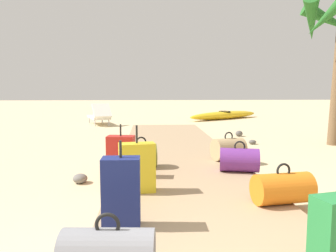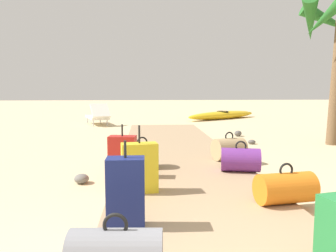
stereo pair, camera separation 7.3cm
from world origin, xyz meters
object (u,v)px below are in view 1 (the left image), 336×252
at_px(duffel_bag_olive, 141,155).
at_px(duffel_bag_tan, 228,149).
at_px(duffel_bag_orange, 283,188).
at_px(suitcase_navy, 121,192).
at_px(lounge_chair, 99,116).
at_px(kayak, 224,115).
at_px(suitcase_red, 121,156).
at_px(duffel_bag_purple, 239,160).
at_px(suitcase_yellow, 137,168).

bearing_deg(duffel_bag_olive, duffel_bag_tan, 17.52).
distance_m(duffel_bag_orange, duffel_bag_olive, 2.35).
distance_m(suitcase_navy, duffel_bag_olive, 2.29).
height_order(lounge_chair, kayak, lounge_chair).
xyz_separation_m(suitcase_red, duffel_bag_purple, (1.73, 0.19, -0.11)).
bearing_deg(suitcase_navy, duffel_bag_orange, 17.13).
relative_size(suitcase_red, duffel_bag_orange, 1.11).
distance_m(lounge_chair, kayak, 5.30).
bearing_deg(suitcase_navy, suitcase_yellow, 84.01).
bearing_deg(duffel_bag_tan, duffel_bag_orange, -88.35).
xyz_separation_m(suitcase_yellow, kayak, (3.33, 10.14, -0.21)).
distance_m(duffel_bag_purple, duffel_bag_tan, 0.82).
distance_m(suitcase_navy, lounge_chair, 9.34).
bearing_deg(suitcase_yellow, duffel_bag_purple, 31.36).
distance_m(suitcase_red, kayak, 10.08).
bearing_deg(duffel_bag_orange, duffel_bag_tan, 91.65).
bearing_deg(duffel_bag_purple, duffel_bag_tan, 87.96).
distance_m(suitcase_red, duffel_bag_olive, 0.62).
bearing_deg(duffel_bag_tan, duffel_bag_purple, -92.04).
bearing_deg(duffel_bag_orange, suitcase_yellow, 162.08).
bearing_deg(suitcase_navy, duffel_bag_tan, 59.54).
bearing_deg(duffel_bag_orange, kayak, 80.65).
bearing_deg(duffel_bag_tan, kayak, 77.81).
height_order(duffel_bag_purple, duffel_bag_orange, duffel_bag_purple).
bearing_deg(suitcase_yellow, suitcase_red, 109.11).
relative_size(duffel_bag_purple, lounge_chair, 0.38).
bearing_deg(lounge_chair, suitcase_navy, -80.84).
xyz_separation_m(suitcase_yellow, duffel_bag_orange, (1.58, -0.51, -0.13)).
bearing_deg(duffel_bag_tan, lounge_chair, 115.69).
bearing_deg(kayak, suitcase_navy, -107.12).
distance_m(duffel_bag_olive, duffel_bag_tan, 1.56).
xyz_separation_m(suitcase_navy, duffel_bag_tan, (1.62, 2.76, -0.13)).
bearing_deg(suitcase_red, lounge_chair, 100.22).
relative_size(duffel_bag_purple, suitcase_yellow, 0.78).
relative_size(duffel_bag_olive, duffel_bag_tan, 0.80).
relative_size(suitcase_red, suitcase_yellow, 0.92).
xyz_separation_m(suitcase_yellow, lounge_chair, (-1.60, 8.19, -0.05)).
xyz_separation_m(lounge_chair, kayak, (4.93, 1.94, -0.16)).
bearing_deg(kayak, duffel_bag_tan, -102.19).
height_order(suitcase_red, duffel_bag_purple, suitcase_red).
xyz_separation_m(duffel_bag_purple, duffel_bag_orange, (0.09, -1.42, -0.01)).
relative_size(duffel_bag_orange, duffel_bag_olive, 1.34).
xyz_separation_m(duffel_bag_orange, kayak, (1.75, 10.65, -0.08)).
bearing_deg(duffel_bag_orange, duffel_bag_olive, 131.33).
distance_m(duffel_bag_purple, duffel_bag_orange, 1.42).
height_order(suitcase_navy, duffel_bag_tan, suitcase_navy).
distance_m(suitcase_red, duffel_bag_tan, 2.03).
bearing_deg(lounge_chair, kayak, 21.55).
xyz_separation_m(duffel_bag_orange, suitcase_navy, (-1.69, -0.52, 0.15)).
height_order(suitcase_yellow, suitcase_navy, suitcase_yellow).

